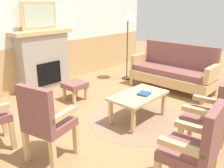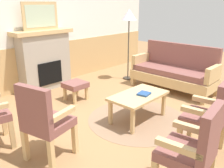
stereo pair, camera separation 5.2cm
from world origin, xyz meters
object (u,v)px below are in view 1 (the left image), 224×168
at_px(book_on_table, 144,94).
at_px(armchair_near_fireplace, 45,120).
at_px(armchair_front_center, 196,147).
at_px(framed_picture, 39,16).
at_px(armchair_corner_left, 211,113).
at_px(couch, 173,72).
at_px(footstool, 75,86).
at_px(fireplace, 43,60).
at_px(coffee_table, 139,97).
at_px(floor_lamp_by_couch, 128,19).

bearing_deg(book_on_table, armchair_near_fireplace, 171.70).
height_order(armchair_near_fireplace, armchair_front_center, same).
height_order(framed_picture, armchair_near_fireplace, framed_picture).
relative_size(armchair_front_center, armchair_corner_left, 1.00).
height_order(couch, book_on_table, couch).
distance_m(framed_picture, footstool, 1.64).
distance_m(framed_picture, armchair_near_fireplace, 2.88).
xyz_separation_m(fireplace, footstool, (0.00, -1.02, -0.37)).
distance_m(footstool, armchair_near_fireplace, 1.93).
bearing_deg(footstool, coffee_table, -84.20).
xyz_separation_m(framed_picture, couch, (1.84, -2.13, -1.16)).
distance_m(book_on_table, footstool, 1.51).
distance_m(couch, armchair_near_fireplace, 3.30).
distance_m(book_on_table, armchair_front_center, 1.65).
relative_size(fireplace, coffee_table, 1.35).
relative_size(couch, coffee_table, 1.87).
bearing_deg(armchair_front_center, floor_lamp_by_couch, 48.30).
bearing_deg(armchair_front_center, armchair_corner_left, 12.03).
bearing_deg(coffee_table, book_on_table, -52.61).
bearing_deg(fireplace, armchair_front_center, -102.14).
bearing_deg(floor_lamp_by_couch, coffee_table, -136.54).
bearing_deg(armchair_front_center, footstool, 73.55).
bearing_deg(armchair_near_fireplace, footstool, 40.44).
xyz_separation_m(book_on_table, armchair_corner_left, (-0.19, -1.12, 0.08)).
bearing_deg(armchair_near_fireplace, couch, 2.39).
height_order(coffee_table, armchair_front_center, armchair_front_center).
bearing_deg(fireplace, footstool, -89.84).
relative_size(book_on_table, armchair_front_center, 0.20).
bearing_deg(couch, footstool, 148.99).
relative_size(fireplace, armchair_front_center, 1.33).
relative_size(armchair_near_fireplace, armchair_front_center, 1.00).
xyz_separation_m(couch, armchair_front_center, (-2.66, -1.68, 0.14)).
relative_size(footstool, armchair_front_center, 0.41).
relative_size(book_on_table, floor_lamp_by_couch, 0.12).
relative_size(armchair_front_center, floor_lamp_by_couch, 0.58).
xyz_separation_m(armchair_near_fireplace, floor_lamp_by_couch, (3.22, 1.36, 0.91)).
bearing_deg(footstool, floor_lamp_by_couch, 3.88).
bearing_deg(floor_lamp_by_couch, armchair_front_center, -131.70).
xyz_separation_m(armchair_corner_left, floor_lamp_by_couch, (1.76, 2.72, 0.91)).
bearing_deg(coffee_table, armchair_corner_left, -96.61).
xyz_separation_m(couch, armchair_near_fireplace, (-3.29, -0.14, 0.14)).
relative_size(armchair_corner_left, floor_lamp_by_couch, 0.58).
bearing_deg(armchair_front_center, book_on_table, 51.93).
distance_m(couch, armchair_corner_left, 2.37).
height_order(fireplace, footstool, fireplace).
bearing_deg(fireplace, coffee_table, -86.56).
height_order(couch, armchair_corner_left, same).
height_order(coffee_table, book_on_table, book_on_table).
bearing_deg(coffee_table, floor_lamp_by_couch, 43.46).
bearing_deg(armchair_near_fireplace, framed_picture, 57.30).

